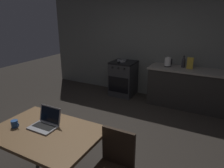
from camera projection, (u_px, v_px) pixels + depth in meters
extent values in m
plane|color=#2D2823|center=(97.00, 143.00, 3.47)|extent=(12.00, 12.00, 0.00)
cube|color=slate|center=(162.00, 41.00, 5.02)|extent=(6.40, 0.10, 2.82)
cube|color=#282623|center=(197.00, 90.00, 4.63)|extent=(2.10, 0.60, 0.85)
cube|color=gray|center=(199.00, 71.00, 4.49)|extent=(2.16, 0.64, 0.04)
cube|color=#2D2D30|center=(123.00, 79.00, 5.43)|extent=(0.60, 0.60, 0.85)
cube|color=black|center=(124.00, 62.00, 5.28)|extent=(0.60, 0.60, 0.04)
cube|color=black|center=(118.00, 85.00, 5.19)|extent=(0.54, 0.01, 0.39)
cylinder|color=black|center=(112.00, 67.00, 5.11)|extent=(0.04, 0.02, 0.04)
cylinder|color=black|center=(118.00, 68.00, 5.04)|extent=(0.04, 0.02, 0.04)
cylinder|color=black|center=(124.00, 69.00, 4.97)|extent=(0.04, 0.02, 0.04)
cube|color=brown|center=(46.00, 133.00, 2.43)|extent=(1.27, 0.87, 0.04)
cylinder|color=brown|center=(38.00, 133.00, 3.12)|extent=(0.05, 0.05, 0.71)
cylinder|color=brown|center=(105.00, 156.00, 2.61)|extent=(0.05, 0.05, 0.71)
cube|color=#2D2116|center=(118.00, 147.00, 2.24)|extent=(0.38, 0.04, 0.42)
cube|color=#99999E|center=(43.00, 128.00, 2.48)|extent=(0.32, 0.22, 0.02)
cube|color=black|center=(44.00, 126.00, 2.49)|extent=(0.28, 0.12, 0.00)
cube|color=#99999E|center=(50.00, 115.00, 2.56)|extent=(0.32, 0.06, 0.21)
cube|color=black|center=(50.00, 115.00, 2.56)|extent=(0.29, 0.05, 0.18)
cylinder|color=black|center=(167.00, 66.00, 4.78)|extent=(0.15, 0.15, 0.02)
cylinder|color=silver|center=(168.00, 62.00, 4.75)|extent=(0.14, 0.14, 0.18)
cylinder|color=silver|center=(168.00, 57.00, 4.72)|extent=(0.09, 0.09, 0.02)
cube|color=black|center=(172.00, 62.00, 4.71)|extent=(0.02, 0.02, 0.13)
cylinder|color=gray|center=(122.00, 61.00, 5.28)|extent=(0.22, 0.22, 0.01)
torus|color=gray|center=(122.00, 60.00, 5.27)|extent=(0.24, 0.24, 0.02)
cylinder|color=black|center=(118.00, 62.00, 5.10)|extent=(0.02, 0.18, 0.02)
cylinder|color=#264C8C|center=(15.00, 124.00, 2.50)|extent=(0.08, 0.08, 0.09)
torus|color=#264C8C|center=(18.00, 124.00, 2.48)|extent=(0.05, 0.01, 0.05)
cube|color=gold|center=(190.00, 63.00, 4.55)|extent=(0.13, 0.05, 0.25)
cylinder|color=#2D2D33|center=(183.00, 63.00, 4.68)|extent=(0.08, 0.08, 0.18)
cone|color=#2D2D33|center=(184.00, 58.00, 4.64)|extent=(0.08, 0.08, 0.06)
cylinder|color=black|center=(184.00, 56.00, 4.62)|extent=(0.04, 0.04, 0.02)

